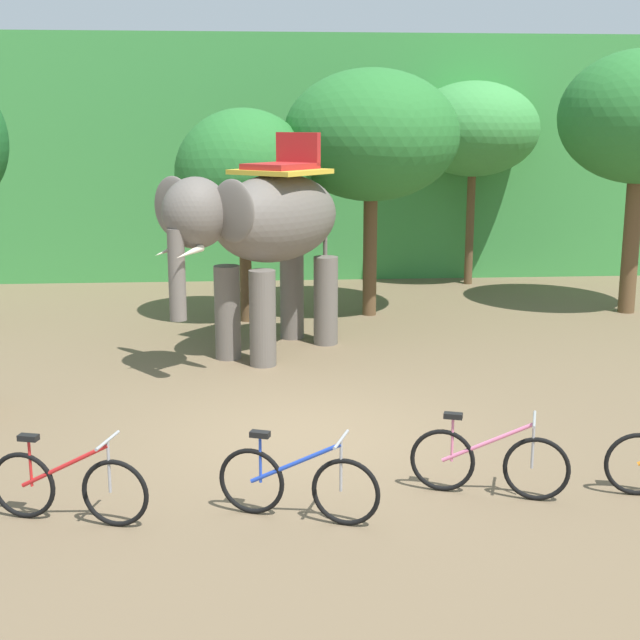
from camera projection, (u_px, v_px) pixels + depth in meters
The scene contains 9 objects.
ground_plane at pixel (307, 435), 11.48m from camera, with size 80.00×80.00×0.00m, color brown.
foliage_hedge at pixel (275, 155), 24.86m from camera, with size 36.00×6.00×6.06m, color #3D8E42.
tree_center at pixel (244, 174), 17.40m from camera, with size 2.70×2.70×4.23m.
tree_far_left at pixel (371, 136), 17.82m from camera, with size 3.54×3.54×5.01m.
tree_far_right at pixel (473, 130), 21.33m from camera, with size 3.14×3.14×4.91m.
elephant at pixel (265, 228), 14.96m from camera, with size 3.51×3.83×3.78m.
bike_red at pixel (68, 486), 8.92m from camera, with size 1.66×0.63×0.92m.
bike_blue at pixel (297, 484), 8.98m from camera, with size 1.62×0.73×0.92m.
bike_pink at pixel (489, 462), 9.55m from camera, with size 1.64×0.69×0.92m.
Camera 1 is at (-0.67, -10.86, 3.97)m, focal length 49.84 mm.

